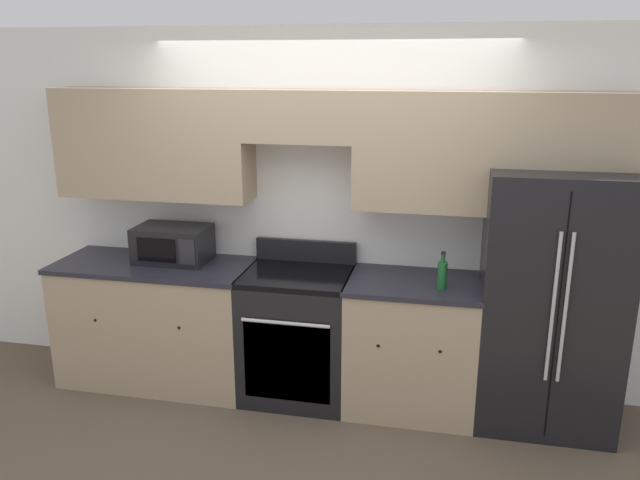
{
  "coord_description": "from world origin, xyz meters",
  "views": [
    {
      "loc": [
        0.84,
        -3.68,
        2.35
      ],
      "look_at": [
        0.0,
        0.31,
        1.19
      ],
      "focal_mm": 35.0,
      "sensor_mm": 36.0,
      "label": 1
    }
  ],
  "objects_px": {
    "oven_range": "(298,334)",
    "refrigerator": "(549,300)",
    "microwave": "(173,244)",
    "bottle": "(442,274)"
  },
  "relations": [
    {
      "from": "microwave",
      "to": "bottle",
      "type": "relative_size",
      "value": 2.1
    },
    {
      "from": "oven_range",
      "to": "refrigerator",
      "type": "xyz_separation_m",
      "value": [
        1.69,
        0.04,
        0.38
      ]
    },
    {
      "from": "refrigerator",
      "to": "bottle",
      "type": "distance_m",
      "value": 0.73
    },
    {
      "from": "oven_range",
      "to": "microwave",
      "type": "height_order",
      "value": "microwave"
    },
    {
      "from": "refrigerator",
      "to": "bottle",
      "type": "xyz_separation_m",
      "value": [
        -0.69,
        -0.15,
        0.18
      ]
    },
    {
      "from": "bottle",
      "to": "oven_range",
      "type": "bearing_deg",
      "value": 173.55
    },
    {
      "from": "oven_range",
      "to": "bottle",
      "type": "height_order",
      "value": "bottle"
    },
    {
      "from": "oven_range",
      "to": "bottle",
      "type": "bearing_deg",
      "value": -6.45
    },
    {
      "from": "oven_range",
      "to": "refrigerator",
      "type": "bearing_deg",
      "value": 1.21
    },
    {
      "from": "refrigerator",
      "to": "microwave",
      "type": "relative_size",
      "value": 3.24
    }
  ]
}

